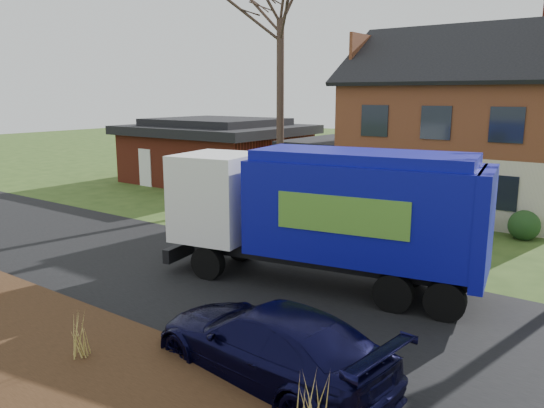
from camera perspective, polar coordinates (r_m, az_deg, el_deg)
The scene contains 10 objects.
ground at distance 14.74m, azimuth -4.89°, elevation -8.51°, with size 120.00×120.00×0.00m, color #2D4818.
road at distance 14.74m, azimuth -4.89°, elevation -8.48°, with size 80.00×7.00×0.02m, color black.
mulch_verge at distance 11.56m, azimuth -22.95°, elevation -14.57°, with size 80.00×3.50×0.30m, color black.
main_house at distance 25.51m, azimuth 18.87°, elevation 8.73°, with size 12.95×8.95×9.26m.
ranch_house at distance 31.69m, azimuth -5.98°, elevation 5.74°, with size 9.80×8.20×3.70m.
garbage_truck at distance 14.02m, azimuth 5.96°, elevation -0.53°, with size 8.88×3.76×3.69m.
silver_sedan at distance 19.08m, azimuth 1.17°, elevation -1.29°, with size 1.68×4.81×1.58m, color #93969A.
navy_wagon at distance 9.81m, azimuth -0.29°, elevation -14.78°, with size 1.99×4.90×1.42m, color black.
grass_clump_mid at distance 10.65m, azimuth -20.39°, elevation -13.26°, with size 0.30×0.25×0.85m.
grass_clump_east at distance 7.98m, azimuth 4.25°, elevation -20.95°, with size 0.39×0.32×0.98m.
Camera 1 is at (9.12, -10.41, 5.09)m, focal length 35.00 mm.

